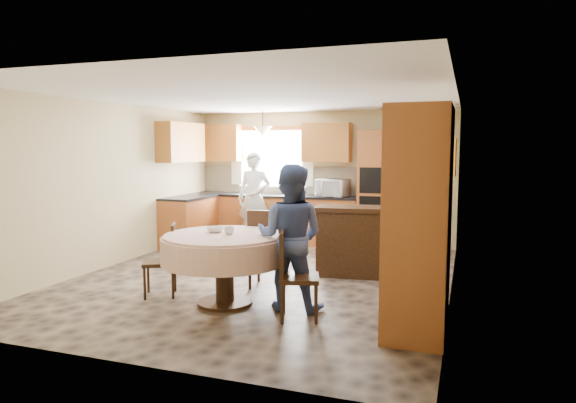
# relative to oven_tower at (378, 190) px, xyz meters

# --- Properties ---
(floor) EXTENTS (5.00, 6.00, 0.01)m
(floor) POSITION_rel_oven_tower_xyz_m (-1.15, -2.69, -1.06)
(floor) COLOR #71604F
(floor) RESTS_ON ground
(ceiling) EXTENTS (5.00, 6.00, 0.01)m
(ceiling) POSITION_rel_oven_tower_xyz_m (-1.15, -2.69, 1.44)
(ceiling) COLOR white
(ceiling) RESTS_ON wall_back
(wall_back) EXTENTS (5.00, 0.02, 2.50)m
(wall_back) POSITION_rel_oven_tower_xyz_m (-1.15, 0.31, 0.19)
(wall_back) COLOR tan
(wall_back) RESTS_ON floor
(wall_front) EXTENTS (5.00, 0.02, 2.50)m
(wall_front) POSITION_rel_oven_tower_xyz_m (-1.15, -5.69, 0.19)
(wall_front) COLOR tan
(wall_front) RESTS_ON floor
(wall_left) EXTENTS (0.02, 6.00, 2.50)m
(wall_left) POSITION_rel_oven_tower_xyz_m (-3.65, -2.69, 0.19)
(wall_left) COLOR tan
(wall_left) RESTS_ON floor
(wall_right) EXTENTS (0.02, 6.00, 2.50)m
(wall_right) POSITION_rel_oven_tower_xyz_m (1.35, -2.69, 0.19)
(wall_right) COLOR tan
(wall_right) RESTS_ON floor
(window) EXTENTS (1.40, 0.03, 1.10)m
(window) POSITION_rel_oven_tower_xyz_m (-2.15, 0.29, 0.54)
(window) COLOR white
(window) RESTS_ON wall_back
(curtain_left) EXTENTS (0.22, 0.02, 1.15)m
(curtain_left) POSITION_rel_oven_tower_xyz_m (-2.90, 0.24, 0.59)
(curtain_left) COLOR white
(curtain_left) RESTS_ON wall_back
(curtain_right) EXTENTS (0.22, 0.02, 1.15)m
(curtain_right) POSITION_rel_oven_tower_xyz_m (-1.40, 0.24, 0.59)
(curtain_right) COLOR white
(curtain_right) RESTS_ON wall_back
(base_cab_back) EXTENTS (3.30, 0.60, 0.88)m
(base_cab_back) POSITION_rel_oven_tower_xyz_m (-2.00, 0.01, -0.62)
(base_cab_back) COLOR #AB5E2D
(base_cab_back) RESTS_ON floor
(counter_back) EXTENTS (3.30, 0.64, 0.04)m
(counter_back) POSITION_rel_oven_tower_xyz_m (-2.00, 0.01, -0.16)
(counter_back) COLOR black
(counter_back) RESTS_ON base_cab_back
(base_cab_left) EXTENTS (0.60, 1.20, 0.88)m
(base_cab_left) POSITION_rel_oven_tower_xyz_m (-3.35, -0.89, -0.62)
(base_cab_left) COLOR #AB5E2D
(base_cab_left) RESTS_ON floor
(counter_left) EXTENTS (0.64, 1.20, 0.04)m
(counter_left) POSITION_rel_oven_tower_xyz_m (-3.35, -0.89, -0.16)
(counter_left) COLOR black
(counter_left) RESTS_ON base_cab_left
(backsplash) EXTENTS (3.30, 0.02, 0.55)m
(backsplash) POSITION_rel_oven_tower_xyz_m (-2.00, 0.30, 0.12)
(backsplash) COLOR beige
(backsplash) RESTS_ON wall_back
(wall_cab_left) EXTENTS (0.85, 0.33, 0.72)m
(wall_cab_left) POSITION_rel_oven_tower_xyz_m (-3.20, 0.15, 0.85)
(wall_cab_left) COLOR #C97B32
(wall_cab_left) RESTS_ON wall_back
(wall_cab_right) EXTENTS (0.90, 0.33, 0.72)m
(wall_cab_right) POSITION_rel_oven_tower_xyz_m (-1.00, 0.15, 0.85)
(wall_cab_right) COLOR #C97B32
(wall_cab_right) RESTS_ON wall_back
(wall_cab_side) EXTENTS (0.33, 1.20, 0.72)m
(wall_cab_side) POSITION_rel_oven_tower_xyz_m (-3.48, -0.89, 0.85)
(wall_cab_side) COLOR #C97B32
(wall_cab_side) RESTS_ON wall_left
(oven_tower) EXTENTS (0.66, 0.62, 2.12)m
(oven_tower) POSITION_rel_oven_tower_xyz_m (0.00, 0.00, 0.00)
(oven_tower) COLOR #AB5E2D
(oven_tower) RESTS_ON floor
(oven_upper) EXTENTS (0.56, 0.01, 0.45)m
(oven_upper) POSITION_rel_oven_tower_xyz_m (0.00, -0.31, 0.19)
(oven_upper) COLOR black
(oven_upper) RESTS_ON oven_tower
(oven_lower) EXTENTS (0.56, 0.01, 0.45)m
(oven_lower) POSITION_rel_oven_tower_xyz_m (0.00, -0.31, -0.31)
(oven_lower) COLOR black
(oven_lower) RESTS_ON oven_tower
(pendant) EXTENTS (0.36, 0.36, 0.18)m
(pendant) POSITION_rel_oven_tower_xyz_m (-2.15, -0.19, 1.06)
(pendant) COLOR beige
(pendant) RESTS_ON ceiling
(sideboard) EXTENTS (1.35, 0.69, 0.93)m
(sideboard) POSITION_rel_oven_tower_xyz_m (0.12, -2.07, -0.60)
(sideboard) COLOR #39230F
(sideboard) RESTS_ON floor
(space_heater) EXTENTS (0.50, 0.41, 0.60)m
(space_heater) POSITION_rel_oven_tower_xyz_m (0.38, -1.62, -0.76)
(space_heater) COLOR black
(space_heater) RESTS_ON floor
(cupboard) EXTENTS (0.58, 1.15, 2.20)m
(cupboard) POSITION_rel_oven_tower_xyz_m (1.07, -4.04, 0.04)
(cupboard) COLOR #AB5E2D
(cupboard) RESTS_ON floor
(dining_table) EXTENTS (1.44, 1.44, 0.82)m
(dining_table) POSITION_rel_oven_tower_xyz_m (-1.11, -3.92, -0.42)
(dining_table) COLOR #39230F
(dining_table) RESTS_ON floor
(chair_left) EXTENTS (0.52, 0.52, 0.89)m
(chair_left) POSITION_rel_oven_tower_xyz_m (-1.95, -3.84, -0.57)
(chair_left) COLOR #39230F
(chair_left) RESTS_ON floor
(chair_back) EXTENTS (0.49, 0.49, 1.03)m
(chair_back) POSITION_rel_oven_tower_xyz_m (-0.92, -3.12, -0.49)
(chair_back) COLOR #39230F
(chair_back) RESTS_ON floor
(chair_right) EXTENTS (0.51, 0.51, 0.94)m
(chair_right) POSITION_rel_oven_tower_xyz_m (-0.22, -4.14, -0.54)
(chair_right) COLOR #39230F
(chair_right) RESTS_ON floor
(framed_picture) EXTENTS (0.06, 0.62, 0.52)m
(framed_picture) POSITION_rel_oven_tower_xyz_m (1.32, -1.88, 0.62)
(framed_picture) COLOR gold
(framed_picture) RESTS_ON wall_right
(microwave) EXTENTS (0.64, 0.50, 0.32)m
(microwave) POSITION_rel_oven_tower_xyz_m (-0.83, -0.04, 0.02)
(microwave) COLOR silver
(microwave) RESTS_ON counter_back
(person_sink) EXTENTS (0.66, 0.45, 1.73)m
(person_sink) POSITION_rel_oven_tower_xyz_m (-2.25, -0.39, -0.19)
(person_sink) COLOR silver
(person_sink) RESTS_ON floor
(person_dining) EXTENTS (0.81, 0.64, 1.63)m
(person_dining) POSITION_rel_oven_tower_xyz_m (-0.35, -3.81, -0.24)
(person_dining) COLOR #3E5288
(person_dining) RESTS_ON floor
(bowl_sideboard) EXTENTS (0.25, 0.25, 0.05)m
(bowl_sideboard) POSITION_rel_oven_tower_xyz_m (-0.30, -2.07, -0.11)
(bowl_sideboard) COLOR #B2B2B2
(bowl_sideboard) RESTS_ON sideboard
(bottle_sideboard) EXTENTS (0.16, 0.16, 0.33)m
(bottle_sideboard) POSITION_rel_oven_tower_xyz_m (0.48, -2.07, 0.03)
(bottle_sideboard) COLOR silver
(bottle_sideboard) RESTS_ON sideboard
(cup_table) EXTENTS (0.14, 0.14, 0.09)m
(cup_table) POSITION_rel_oven_tower_xyz_m (-1.06, -3.92, -0.19)
(cup_table) COLOR #B2B2B2
(cup_table) RESTS_ON dining_table
(bowl_table) EXTENTS (0.24, 0.24, 0.06)m
(bowl_table) POSITION_rel_oven_tower_xyz_m (-1.28, -3.83, -0.20)
(bowl_table) COLOR #B2B2B2
(bowl_table) RESTS_ON dining_table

